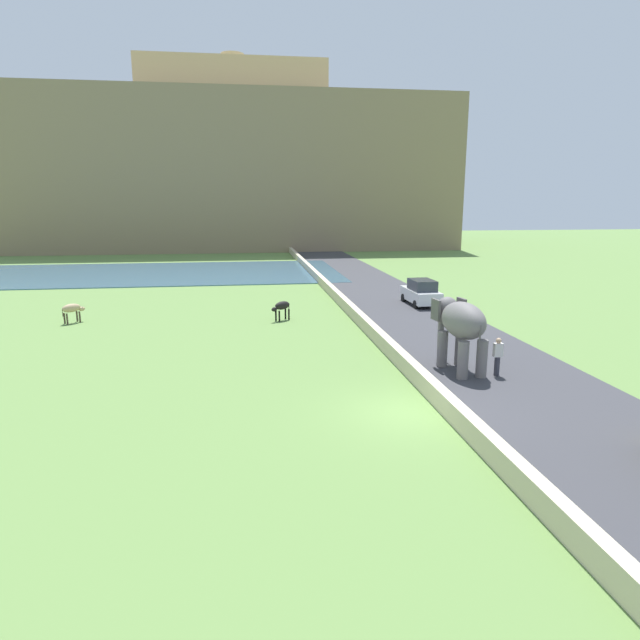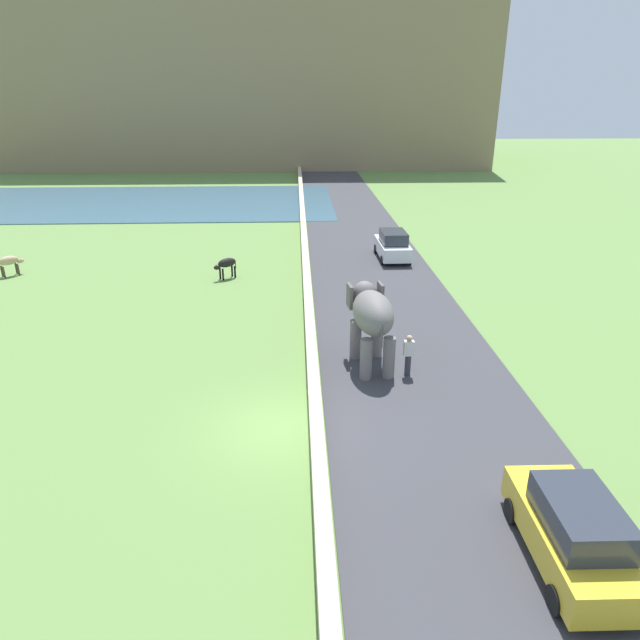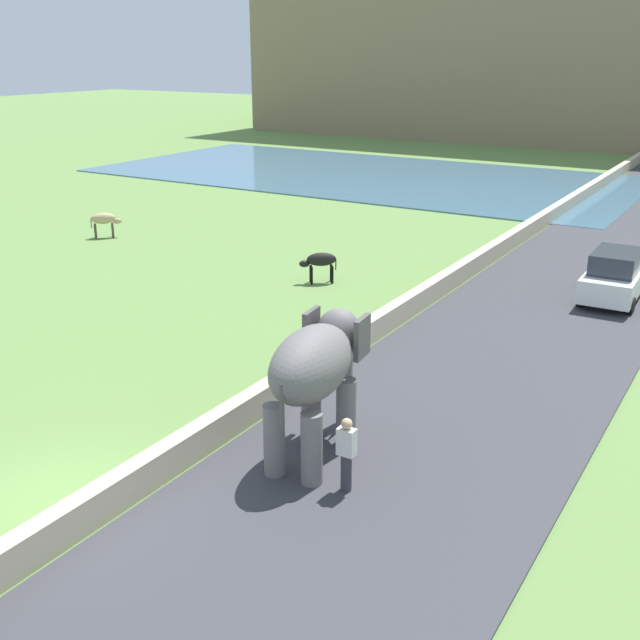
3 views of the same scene
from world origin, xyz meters
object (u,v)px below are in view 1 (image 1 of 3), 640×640
at_px(cow_black, 282,307).
at_px(cow_tan, 72,309).
at_px(person_beside_elephant, 498,356).
at_px(elephant, 460,324).
at_px(car_white, 421,293).

bearing_deg(cow_black, cow_tan, 175.25).
distance_m(person_beside_elephant, cow_black, 14.33).
height_order(person_beside_elephant, cow_tan, person_beside_elephant).
bearing_deg(cow_tan, elephant, -32.69).
height_order(elephant, person_beside_elephant, elephant).
height_order(cow_black, cow_tan, same).
bearing_deg(person_beside_elephant, cow_tan, 147.07).
xyz_separation_m(car_white, cow_black, (-9.78, -3.41, -0.06)).
distance_m(cow_black, cow_tan, 12.22).
bearing_deg(cow_tan, person_beside_elephant, -32.93).
relative_size(person_beside_elephant, cow_black, 1.25).
relative_size(car_white, cow_tan, 3.29).
distance_m(elephant, cow_tan, 22.36).
bearing_deg(person_beside_elephant, cow_black, 123.32).
xyz_separation_m(person_beside_elephant, cow_black, (-7.87, 11.98, -0.04)).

